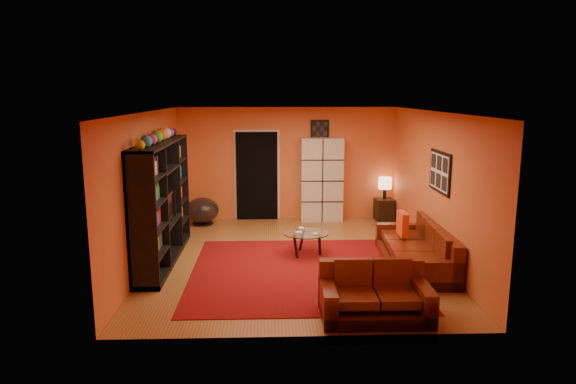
{
  "coord_description": "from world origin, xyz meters",
  "views": [
    {
      "loc": [
        -0.4,
        -8.78,
        2.91
      ],
      "look_at": [
        -0.08,
        0.1,
        1.19
      ],
      "focal_mm": 32.0,
      "sensor_mm": 36.0,
      "label": 1
    }
  ],
  "objects_px": {
    "tv": "(165,207)",
    "coffee_table": "(306,235)",
    "entertainment_unit": "(162,202)",
    "sofa": "(420,250)",
    "table_lamp": "(385,184)",
    "storage_cabinet": "(322,180)",
    "loveseat": "(374,295)",
    "bowl_chair": "(202,210)",
    "side_table": "(384,209)"
  },
  "relations": [
    {
      "from": "coffee_table",
      "to": "bowl_chair",
      "type": "bearing_deg",
      "value": 133.28
    },
    {
      "from": "coffee_table",
      "to": "bowl_chair",
      "type": "height_order",
      "value": "bowl_chair"
    },
    {
      "from": "bowl_chair",
      "to": "side_table",
      "type": "height_order",
      "value": "bowl_chair"
    },
    {
      "from": "storage_cabinet",
      "to": "coffee_table",
      "type": "bearing_deg",
      "value": -102.38
    },
    {
      "from": "loveseat",
      "to": "coffee_table",
      "type": "distance_m",
      "value": 2.71
    },
    {
      "from": "loveseat",
      "to": "table_lamp",
      "type": "relative_size",
      "value": 2.81
    },
    {
      "from": "entertainment_unit",
      "to": "tv",
      "type": "bearing_deg",
      "value": -25.34
    },
    {
      "from": "tv",
      "to": "bowl_chair",
      "type": "xyz_separation_m",
      "value": [
        0.3,
        2.52,
        -0.64
      ]
    },
    {
      "from": "entertainment_unit",
      "to": "sofa",
      "type": "xyz_separation_m",
      "value": [
        4.42,
        -0.49,
        -0.77
      ]
    },
    {
      "from": "bowl_chair",
      "to": "side_table",
      "type": "xyz_separation_m",
      "value": [
        4.18,
        0.25,
        -0.07
      ]
    },
    {
      "from": "sofa",
      "to": "loveseat",
      "type": "height_order",
      "value": "same"
    },
    {
      "from": "loveseat",
      "to": "table_lamp",
      "type": "bearing_deg",
      "value": -13.52
    },
    {
      "from": "sofa",
      "to": "entertainment_unit",
      "type": "bearing_deg",
      "value": 177.31
    },
    {
      "from": "coffee_table",
      "to": "side_table",
      "type": "distance_m",
      "value": 3.25
    },
    {
      "from": "tv",
      "to": "storage_cabinet",
      "type": "bearing_deg",
      "value": -46.86
    },
    {
      "from": "bowl_chair",
      "to": "sofa",
      "type": "bearing_deg",
      "value": -36.29
    },
    {
      "from": "sofa",
      "to": "bowl_chair",
      "type": "height_order",
      "value": "sofa"
    },
    {
      "from": "tv",
      "to": "coffee_table",
      "type": "relative_size",
      "value": 1.02
    },
    {
      "from": "loveseat",
      "to": "coffee_table",
      "type": "height_order",
      "value": "loveseat"
    },
    {
      "from": "storage_cabinet",
      "to": "tv",
      "type": "bearing_deg",
      "value": -137.47
    },
    {
      "from": "entertainment_unit",
      "to": "coffee_table",
      "type": "distance_m",
      "value": 2.62
    },
    {
      "from": "loveseat",
      "to": "coffee_table",
      "type": "xyz_separation_m",
      "value": [
        -0.72,
        2.61,
        0.09
      ]
    },
    {
      "from": "tv",
      "to": "side_table",
      "type": "height_order",
      "value": "tv"
    },
    {
      "from": "loveseat",
      "to": "coffee_table",
      "type": "bearing_deg",
      "value": 15.85
    },
    {
      "from": "sofa",
      "to": "storage_cabinet",
      "type": "distance_m",
      "value": 3.62
    },
    {
      "from": "entertainment_unit",
      "to": "tv",
      "type": "distance_m",
      "value": 0.1
    },
    {
      "from": "entertainment_unit",
      "to": "side_table",
      "type": "xyz_separation_m",
      "value": [
        4.53,
        2.75,
        -0.8
      ]
    },
    {
      "from": "side_table",
      "to": "tv",
      "type": "bearing_deg",
      "value": -148.21
    },
    {
      "from": "coffee_table",
      "to": "tv",
      "type": "bearing_deg",
      "value": -174.94
    },
    {
      "from": "entertainment_unit",
      "to": "side_table",
      "type": "relative_size",
      "value": 6.0
    },
    {
      "from": "coffee_table",
      "to": "table_lamp",
      "type": "distance_m",
      "value": 3.28
    },
    {
      "from": "sofa",
      "to": "bowl_chair",
      "type": "bearing_deg",
      "value": 147.31
    },
    {
      "from": "tv",
      "to": "table_lamp",
      "type": "distance_m",
      "value": 5.27
    },
    {
      "from": "table_lamp",
      "to": "storage_cabinet",
      "type": "bearing_deg",
      "value": 178.04
    },
    {
      "from": "sofa",
      "to": "bowl_chair",
      "type": "distance_m",
      "value": 5.05
    },
    {
      "from": "sofa",
      "to": "table_lamp",
      "type": "xyz_separation_m",
      "value": [
        0.11,
        3.24,
        0.58
      ]
    },
    {
      "from": "tv",
      "to": "side_table",
      "type": "distance_m",
      "value": 5.31
    },
    {
      "from": "loveseat",
      "to": "bowl_chair",
      "type": "xyz_separation_m",
      "value": [
        -2.89,
        4.92,
        0.04
      ]
    },
    {
      "from": "coffee_table",
      "to": "bowl_chair",
      "type": "distance_m",
      "value": 3.17
    },
    {
      "from": "loveseat",
      "to": "table_lamp",
      "type": "xyz_separation_m",
      "value": [
        1.28,
        5.17,
        0.57
      ]
    },
    {
      "from": "entertainment_unit",
      "to": "coffee_table",
      "type": "height_order",
      "value": "entertainment_unit"
    },
    {
      "from": "tv",
      "to": "sofa",
      "type": "height_order",
      "value": "tv"
    },
    {
      "from": "tv",
      "to": "entertainment_unit",
      "type": "bearing_deg",
      "value": 64.66
    },
    {
      "from": "entertainment_unit",
      "to": "storage_cabinet",
      "type": "relative_size",
      "value": 1.57
    },
    {
      "from": "sofa",
      "to": "side_table",
      "type": "relative_size",
      "value": 4.89
    },
    {
      "from": "loveseat",
      "to": "coffee_table",
      "type": "relative_size",
      "value": 1.7
    },
    {
      "from": "side_table",
      "to": "table_lamp",
      "type": "height_order",
      "value": "table_lamp"
    },
    {
      "from": "table_lamp",
      "to": "loveseat",
      "type": "bearing_deg",
      "value": -103.94
    },
    {
      "from": "tv",
      "to": "coffee_table",
      "type": "height_order",
      "value": "tv"
    },
    {
      "from": "entertainment_unit",
      "to": "storage_cabinet",
      "type": "height_order",
      "value": "entertainment_unit"
    }
  ]
}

